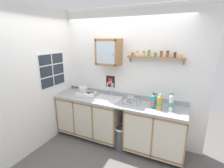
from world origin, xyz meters
The scene contains 22 objects.
floor centered at (0.00, 0.00, 0.00)m, with size 5.65×5.65×0.00m, color #565451.
back_wall centered at (0.00, 0.59, 1.36)m, with size 3.25×0.07×2.70m.
side_wall_left centered at (-1.35, -0.32, 1.35)m, with size 0.05×3.37×2.70m, color white.
lower_cabinet_run centered at (-0.62, 0.27, 0.45)m, with size 1.40×0.61×0.89m.
lower_cabinet_run_right centered at (0.78, 0.27, 0.45)m, with size 1.06×0.61×0.89m.
countertop centered at (0.00, 0.26, 0.90)m, with size 2.61×0.63×0.03m, color #9EA3A8.
backsplash centered at (0.00, 0.56, 0.96)m, with size 2.61×0.02×0.08m, color #9EA3A8.
sink centered at (-0.21, 0.30, 0.90)m, with size 0.52×0.47×0.43m.
hot_plate_stove centered at (-0.70, 0.26, 0.96)m, with size 0.37×0.30×0.08m.
saucepan centered at (-0.80, 0.28, 1.05)m, with size 0.38×0.19×0.10m.
bottle_juice_amber_0 centered at (0.83, 0.18, 1.05)m, with size 0.09×0.09×0.28m.
bottle_soda_green_1 centered at (0.99, 0.31, 1.06)m, with size 0.07×0.07×0.32m.
bottle_detergent_teal_2 centered at (0.71, 0.22, 1.04)m, with size 0.09×0.09×0.28m.
bottle_water_clear_3 centered at (1.01, 0.21, 1.06)m, with size 0.07×0.07×0.32m.
bottle_water_blue_4 centered at (0.73, 0.35, 1.02)m, with size 0.07×0.07×0.23m.
dish_rack centered at (0.29, 0.27, 0.96)m, with size 0.30×0.22×0.17m.
mug centered at (-0.52, 0.18, 0.97)m, with size 0.12×0.08×0.10m.
wall_cabinet centered at (-0.24, 0.42, 1.85)m, with size 0.47×0.32×0.51m.
spice_shelf centered at (0.65, 0.50, 1.79)m, with size 1.02×0.14×0.23m.
warning_sign centered at (-0.28, 0.56, 1.21)m, with size 0.20×0.01×0.24m.
window centered at (-1.32, -0.03, 1.47)m, with size 0.03×0.68×0.70m.
trash_bin centered at (0.17, 0.13, 0.24)m, with size 0.31×0.31×0.46m.
Camera 1 is at (1.22, -2.55, 2.11)m, focal length 26.78 mm.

